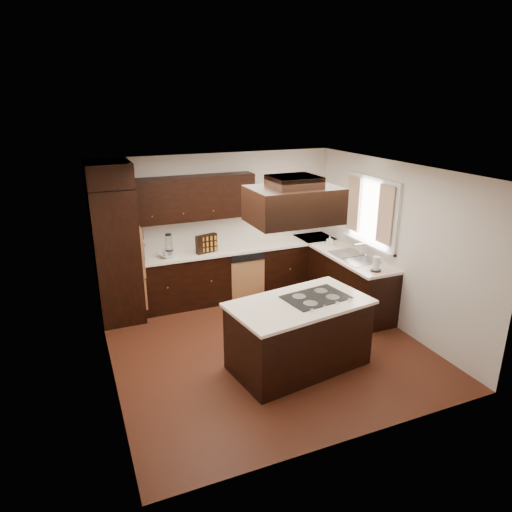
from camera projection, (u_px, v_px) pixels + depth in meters
name	position (u px, v px, depth m)	size (l,w,h in m)	color
floor	(266.00, 346.00, 6.55)	(4.20, 4.20, 0.02)	#5E2B18
ceiling	(267.00, 169.00, 5.73)	(4.20, 4.20, 0.02)	white
wall_back	(217.00, 225.00, 7.98)	(4.20, 0.02, 2.50)	beige
wall_front	(357.00, 333.00, 4.30)	(4.20, 0.02, 2.50)	beige
wall_left	(103.00, 287.00, 5.37)	(0.02, 4.20, 2.50)	beige
wall_right	(393.00, 245.00, 6.91)	(0.02, 4.20, 2.50)	beige
oven_column	(117.00, 255.00, 7.04)	(0.65, 0.75, 2.12)	black
wall_oven_face	(139.00, 249.00, 7.15)	(0.05, 0.62, 0.78)	#B27746
base_cabinets_back	(226.00, 274.00, 7.99)	(2.93, 0.60, 0.88)	black
base_cabinets_right	(340.00, 277.00, 7.85)	(0.60, 2.40, 0.88)	black
countertop_back	(226.00, 250.00, 7.83)	(2.93, 0.63, 0.04)	white
countertop_right	(341.00, 252.00, 7.69)	(0.63, 2.40, 0.04)	white
upper_cabinets	(195.00, 198.00, 7.49)	(2.00, 0.34, 0.72)	black
dishwasher_front	(248.00, 280.00, 7.85)	(0.60, 0.05, 0.72)	#B27746
window_frame	(371.00, 212.00, 7.25)	(0.06, 1.32, 1.12)	silver
window_pane	(373.00, 212.00, 7.26)	(0.00, 1.20, 1.00)	white
curtain_left	(385.00, 215.00, 6.84)	(0.02, 0.34, 0.90)	beige
curtain_right	(353.00, 204.00, 7.58)	(0.02, 0.34, 0.90)	beige
sink_rim	(354.00, 257.00, 7.39)	(0.52, 0.84, 0.01)	silver
island	(298.00, 336.00, 5.91)	(1.71, 0.93, 0.88)	black
island_top	(300.00, 303.00, 5.76)	(1.77, 0.99, 0.04)	white
cooktop	(316.00, 297.00, 5.88)	(0.81, 0.54, 0.01)	black
range_hood	(293.00, 205.00, 5.40)	(1.05, 0.72, 0.42)	black
hood_duct	(294.00, 182.00, 5.31)	(0.55, 0.50, 0.13)	black
blender_base	(169.00, 254.00, 7.40)	(0.15, 0.15, 0.10)	silver
blender_pitcher	(169.00, 243.00, 7.34)	(0.13, 0.13, 0.26)	silver
spice_rack	(207.00, 244.00, 7.56)	(0.37, 0.09, 0.31)	black
mixing_bowl	(168.00, 255.00, 7.38)	(0.28, 0.28, 0.07)	silver
soap_bottle	(330.00, 240.00, 7.96)	(0.08, 0.08, 0.18)	silver
paper_towel	(376.00, 264.00, 6.75)	(0.10, 0.10, 0.23)	silver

